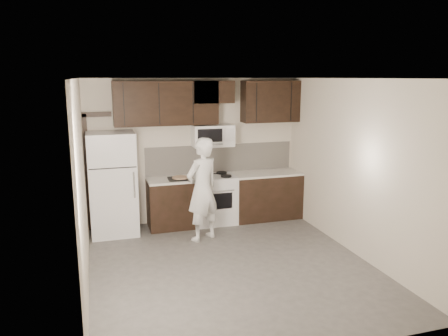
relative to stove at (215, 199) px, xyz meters
name	(u,v)px	position (x,y,z in m)	size (l,w,h in m)	color
floor	(231,265)	(-0.30, -1.94, -0.46)	(4.50, 4.50, 0.00)	#514E4C
back_wall	(195,151)	(-0.30, 0.31, 0.89)	(4.00, 4.00, 0.00)	beige
ceiling	(231,78)	(-0.30, -1.94, 2.24)	(4.50, 4.50, 0.00)	white
counter_run	(230,198)	(0.30, 0.00, 0.00)	(2.95, 0.64, 0.91)	black
stove	(215,199)	(0.00, 0.00, 0.00)	(0.76, 0.66, 0.94)	white
backsplash	(220,158)	(0.20, 0.30, 0.72)	(2.90, 0.02, 0.54)	beige
upper_cabinets	(207,101)	(-0.09, 0.14, 1.82)	(3.48, 0.35, 0.78)	black
microwave	(213,136)	(0.00, 0.12, 1.19)	(0.76, 0.42, 0.40)	white
refrigerator	(113,184)	(-1.85, -0.05, 0.44)	(0.80, 0.76, 1.80)	white
door_trim	(89,162)	(-2.22, 0.27, 0.79)	(0.50, 0.08, 2.12)	black
saucepan	(207,175)	(-0.18, -0.15, 0.52)	(0.29, 0.17, 0.16)	silver
baking_tray	(180,179)	(-0.67, -0.09, 0.46)	(0.43, 0.32, 0.02)	black
pizza	(180,177)	(-0.67, -0.09, 0.48)	(0.29, 0.29, 0.02)	tan
person	(202,189)	(-0.43, -0.78, 0.42)	(0.64, 0.42, 1.75)	white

